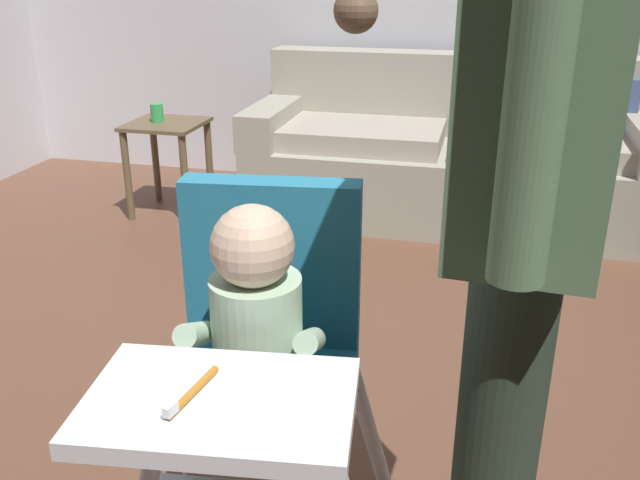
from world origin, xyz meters
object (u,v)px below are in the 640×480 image
Objects in this scene: side_table at (168,147)px; adult_standing at (522,208)px; sippy_cup at (157,113)px; couch at (451,157)px; high_chair at (260,343)px.

adult_standing is at bearing -53.24° from side_table.
adult_standing is 3.37× the size of side_table.
sippy_cup is (-1.82, 2.38, -0.43)m from adult_standing.
sippy_cup is at bearing -77.34° from couch.
high_chair reaches higher than couch.
high_chair is (-0.20, -2.70, 0.34)m from couch.
couch reaches higher than sippy_cup.
high_chair is 2.71m from side_table.
couch is at bearing 12.66° from sippy_cup.
couch is 2.73m from high_chair.
sippy_cup reaches higher than side_table.
sippy_cup is at bearing -48.02° from adult_standing.
adult_standing is at bearing 5.07° from couch.
adult_standing is (0.24, -2.74, 0.67)m from couch.
adult_standing is at bearing 78.00° from high_chair.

